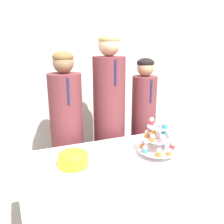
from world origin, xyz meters
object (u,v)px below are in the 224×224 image
at_px(cake_knife, 85,181).
at_px(student_1, 109,126).
at_px(student_0, 68,139).
at_px(student_2, 143,130).
at_px(round_cake, 73,159).
at_px(cupcake_stand, 158,140).

bearing_deg(cake_knife, student_1, 13.19).
height_order(student_0, student_2, student_0).
bearing_deg(student_2, student_0, 180.00).
xyz_separation_m(round_cake, student_0, (0.08, 0.61, -0.11)).
bearing_deg(student_1, student_0, -180.00).
bearing_deg(student_2, round_cake, -145.11).
xyz_separation_m(student_0, student_1, (0.41, 0.00, 0.08)).
bearing_deg(round_cake, student_1, 50.89).
bearing_deg(round_cake, student_2, 34.89).
bearing_deg(student_1, round_cake, -129.11).
bearing_deg(cake_knife, round_cake, 50.80).
xyz_separation_m(student_1, student_2, (0.38, -0.00, -0.10)).
height_order(round_cake, student_2, student_2).
relative_size(cake_knife, student_0, 0.13).
relative_size(cake_knife, student_1, 0.11).
relative_size(round_cake, student_1, 0.14).
bearing_deg(cupcake_stand, student_0, 129.07).
xyz_separation_m(cake_knife, student_2, (0.84, 0.81, -0.07)).
xyz_separation_m(cupcake_stand, student_1, (-0.13, 0.66, -0.09)).
height_order(student_0, student_1, student_1).
relative_size(round_cake, cupcake_stand, 0.81).
distance_m(student_0, student_1, 0.42).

